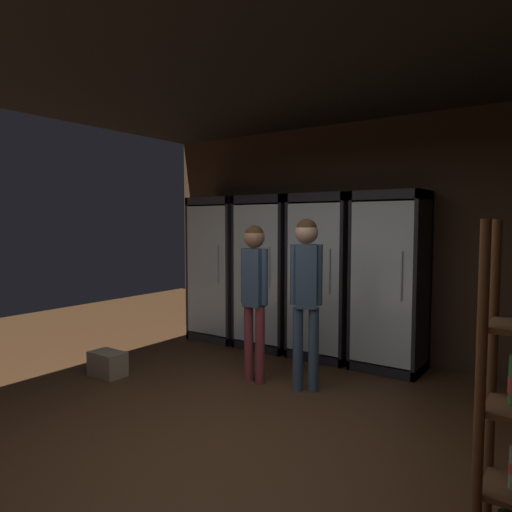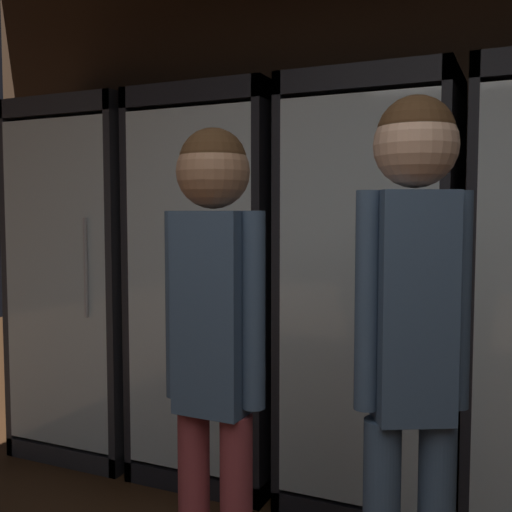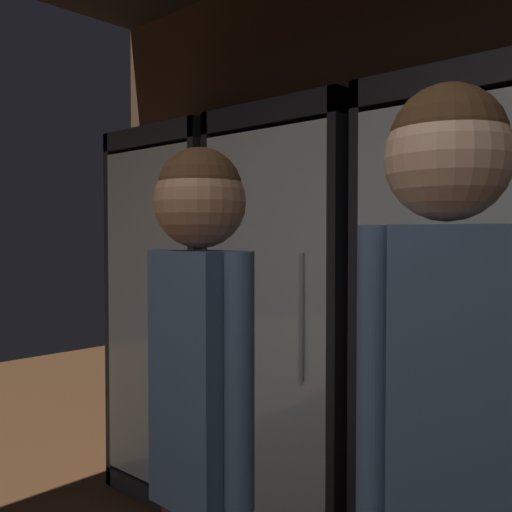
{
  "view_description": "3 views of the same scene",
  "coord_description": "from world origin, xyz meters",
  "views": [
    {
      "loc": [
        2.04,
        -2.29,
        1.61
      ],
      "look_at": [
        -1.47,
        2.73,
        1.17
      ],
      "focal_mm": 32.92,
      "sensor_mm": 36.0,
      "label": 1
    },
    {
      "loc": [
        0.18,
        -0.01,
        1.35
      ],
      "look_at": [
        -1.01,
        2.63,
        1.14
      ],
      "focal_mm": 42.47,
      "sensor_mm": 36.0,
      "label": 2
    },
    {
      "loc": [
        0.34,
        0.63,
        1.38
      ],
      "look_at": [
        -1.58,
        2.72,
        1.29
      ],
      "focal_mm": 40.55,
      "sensor_mm": 36.0,
      "label": 3
    }
  ],
  "objects": [
    {
      "name": "wall_back",
      "position": [
        0.0,
        3.03,
        1.4
      ],
      "size": [
        6.0,
        0.06,
        2.8
      ],
      "primitive_type": "cube",
      "color": "#382619",
      "rests_on": "ground"
    },
    {
      "name": "cooler_far_left",
      "position": [
        -2.06,
        2.74,
        0.95
      ],
      "size": [
        0.74,
        0.59,
        1.95
      ],
      "color": "#2B2B30",
      "rests_on": "ground"
    },
    {
      "name": "cooler_left",
      "position": [
        -1.26,
        2.74,
        0.95
      ],
      "size": [
        0.74,
        0.59,
        1.95
      ],
      "color": "black",
      "rests_on": "ground"
    },
    {
      "name": "cooler_center",
      "position": [
        -0.47,
        2.74,
        0.96
      ],
      "size": [
        0.74,
        0.59,
        1.95
      ],
      "color": "black",
      "rests_on": "ground"
    },
    {
      "name": "shopper_near",
      "position": [
        -0.09,
        1.59,
        1.04
      ],
      "size": [
        0.28,
        0.22,
        1.65
      ],
      "color": "#384C66",
      "rests_on": "ground"
    },
    {
      "name": "shopper_far",
      "position": [
        -0.63,
        1.51,
        1.01
      ],
      "size": [
        0.32,
        0.21,
        1.58
      ],
      "color": "brown",
      "rests_on": "ground"
    }
  ]
}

